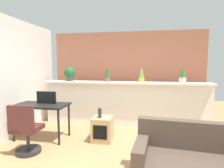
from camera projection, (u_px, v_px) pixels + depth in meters
ground_plane at (110, 166)px, 2.91m from camera, size 12.00×12.00×0.00m
divider_wall at (124, 105)px, 4.81m from camera, size 4.24×0.16×1.11m
plant_shelf at (124, 83)px, 4.71m from camera, size 4.24×0.38×0.04m
brick_wall_behind at (127, 76)px, 5.33m from camera, size 4.24×0.10×2.50m
potted_plant_0 at (70, 73)px, 4.97m from camera, size 0.31×0.31×0.37m
potted_plant_1 at (107, 74)px, 4.80m from camera, size 0.14×0.14×0.40m
potted_plant_2 at (141, 75)px, 4.65m from camera, size 0.15×0.15×0.39m
potted_plant_3 at (183, 75)px, 4.41m from camera, size 0.16×0.16×0.41m
desk at (42, 108)px, 3.94m from camera, size 1.10×0.60×0.75m
tv_monitor at (46, 97)px, 3.98m from camera, size 0.43×0.04×0.26m
office_chair at (26, 133)px, 3.26m from camera, size 0.46×0.47×0.91m
side_cube_shelf at (102, 129)px, 3.85m from camera, size 0.40×0.41×0.50m
vase_on_shelf at (100, 113)px, 3.79m from camera, size 0.07×0.07×0.20m
couch at (196, 166)px, 2.39m from camera, size 1.63×0.91×0.80m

